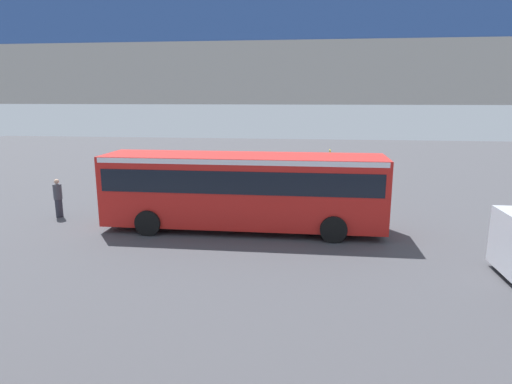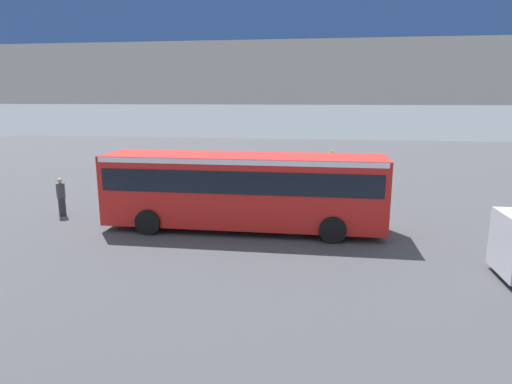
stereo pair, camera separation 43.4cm
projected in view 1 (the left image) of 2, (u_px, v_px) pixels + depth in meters
The scene contains 8 objects.
ground at pixel (248, 229), 18.65m from camera, with size 80.00×80.00×0.00m, color #424247.
city_bus at pixel (243, 185), 18.16m from camera, with size 11.54×2.85×3.15m.
pedestrian at pixel (58, 198), 20.26m from camera, with size 0.38×0.38×1.79m.
traffic_sign at pixel (329, 168), 22.67m from camera, with size 0.08×0.60×2.80m.
lane_dash_leftmost at pixel (339, 213), 21.18m from camera, with size 2.00×0.20×0.01m, color silver.
lane_dash_left at pixel (257, 210), 21.65m from camera, with size 2.00×0.20×0.01m, color silver.
lane_dash_centre at pixel (178, 208), 22.11m from camera, with size 2.00×0.20×0.01m, color silver.
pedestrian_overpass at pixel (97, 116), 5.12m from camera, with size 29.88×2.60×7.04m.
Camera 1 is at (-2.46, 17.72, 5.50)m, focal length 30.85 mm.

